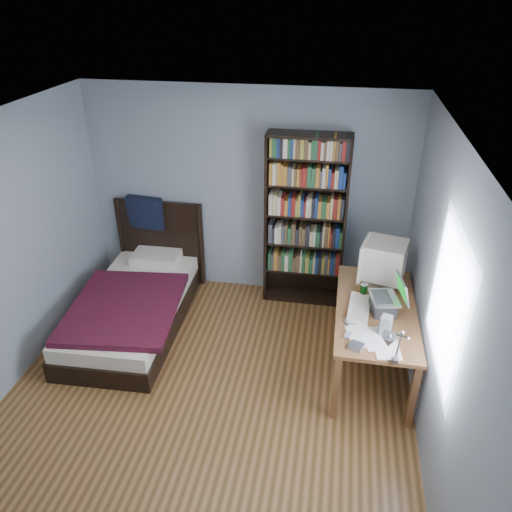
# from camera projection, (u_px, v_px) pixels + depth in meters

# --- Properties ---
(room) EXTENTS (4.20, 4.24, 2.50)m
(room) POSITION_uv_depth(u_px,v_px,m) (201.00, 290.00, 4.04)
(room) COLOR #573A19
(room) RESTS_ON ground
(desk) EXTENTS (0.75, 1.53, 0.73)m
(desk) POSITION_uv_depth(u_px,v_px,m) (372.00, 310.00, 5.24)
(desk) COLOR brown
(desk) RESTS_ON floor
(crt_monitor) EXTENTS (0.50, 0.46, 0.48)m
(crt_monitor) POSITION_uv_depth(u_px,v_px,m) (382.00, 260.00, 4.99)
(crt_monitor) COLOR #BDB19D
(crt_monitor) RESTS_ON desk
(laptop) EXTENTS (0.36, 0.36, 0.39)m
(laptop) POSITION_uv_depth(u_px,v_px,m) (386.00, 302.00, 4.62)
(laptop) COLOR #2D2D30
(laptop) RESTS_ON desk
(desk_lamp) EXTENTS (0.21, 0.47, 0.56)m
(desk_lamp) POSITION_uv_depth(u_px,v_px,m) (390.00, 343.00, 3.57)
(desk_lamp) COLOR #99999E
(desk_lamp) RESTS_ON desk
(keyboard) EXTENTS (0.23, 0.51, 0.05)m
(keyboard) POSITION_uv_depth(u_px,v_px,m) (359.00, 308.00, 4.70)
(keyboard) COLOR beige
(keyboard) RESTS_ON desk
(speaker) EXTENTS (0.12, 0.12, 0.18)m
(speaker) POSITION_uv_depth(u_px,v_px,m) (386.00, 325.00, 4.35)
(speaker) COLOR gray
(speaker) RESTS_ON desk
(soda_can) EXTENTS (0.07, 0.07, 0.13)m
(soda_can) POSITION_uv_depth(u_px,v_px,m) (364.00, 290.00, 4.89)
(soda_can) COLOR #07340A
(soda_can) RESTS_ON desk
(mouse) EXTENTS (0.06, 0.10, 0.03)m
(mouse) POSITION_uv_depth(u_px,v_px,m) (372.00, 291.00, 4.97)
(mouse) COLOR silver
(mouse) RESTS_ON desk
(phone_silver) EXTENTS (0.09, 0.11, 0.02)m
(phone_silver) POSITION_uv_depth(u_px,v_px,m) (348.00, 322.00, 4.51)
(phone_silver) COLOR #B0B1B5
(phone_silver) RESTS_ON desk
(phone_grey) EXTENTS (0.08, 0.11, 0.02)m
(phone_grey) POSITION_uv_depth(u_px,v_px,m) (348.00, 335.00, 4.35)
(phone_grey) COLOR gray
(phone_grey) RESTS_ON desk
(external_drive) EXTENTS (0.15, 0.15, 0.02)m
(external_drive) POSITION_uv_depth(u_px,v_px,m) (356.00, 346.00, 4.21)
(external_drive) COLOR gray
(external_drive) RESTS_ON desk
(bookshelf) EXTENTS (0.92, 0.30, 2.05)m
(bookshelf) POSITION_uv_depth(u_px,v_px,m) (305.00, 222.00, 5.72)
(bookshelf) COLOR black
(bookshelf) RESTS_ON floor
(bed) EXTENTS (1.25, 2.15, 1.16)m
(bed) POSITION_uv_depth(u_px,v_px,m) (136.00, 301.00, 5.67)
(bed) COLOR black
(bed) RESTS_ON floor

